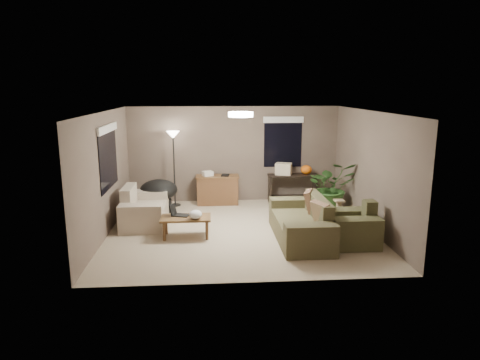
{
  "coord_description": "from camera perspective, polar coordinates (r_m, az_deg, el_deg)",
  "views": [
    {
      "loc": [
        -0.64,
        -8.64,
        2.96
      ],
      "look_at": [
        0.0,
        0.2,
        1.05
      ],
      "focal_mm": 32.0,
      "sensor_mm": 36.0,
      "label": 1
    }
  ],
  "objects": [
    {
      "name": "pumpkin",
      "position": [
        11.3,
        8.82,
        1.36
      ],
      "size": [
        0.33,
        0.33,
        0.24
      ],
      "primitive_type": "ellipsoid",
      "rotation": [
        0.0,
        0.0,
        0.15
      ],
      "color": "orange",
      "rests_on": "console_table"
    },
    {
      "name": "cardboard_box",
      "position": [
        11.17,
        5.83,
        1.49
      ],
      "size": [
        0.48,
        0.42,
        0.3
      ],
      "primitive_type": "cube",
      "rotation": [
        0.0,
        0.0,
        -0.35
      ],
      "color": "beige",
      "rests_on": "console_table"
    },
    {
      "name": "throw_pillows",
      "position": [
        8.61,
        10.05,
        -3.59
      ],
      "size": [
        0.39,
        1.4,
        0.47
      ],
      "color": "#8C7251",
      "rests_on": "main_sofa"
    },
    {
      "name": "ceiling_fixture",
      "position": [
        8.67,
        0.1,
        8.73
      ],
      "size": [
        0.5,
        0.5,
        0.1
      ],
      "primitive_type": "cylinder",
      "color": "white",
      "rests_on": "room_shell"
    },
    {
      "name": "cat_scratching_post",
      "position": [
        9.94,
        13.0,
        -4.19
      ],
      "size": [
        0.32,
        0.32,
        0.5
      ],
      "color": "tan",
      "rests_on": "ground"
    },
    {
      "name": "desk",
      "position": [
        11.1,
        -3.01,
        -1.3
      ],
      "size": [
        1.1,
        0.5,
        0.75
      ],
      "color": "brown",
      "rests_on": "ground"
    },
    {
      "name": "plastic_bag",
      "position": [
        8.52,
        -5.96,
        -4.6
      ],
      "size": [
        0.31,
        0.29,
        0.18
      ],
      "primitive_type": "ellipsoid",
      "rotation": [
        0.0,
        0.0,
        0.24
      ],
      "color": "white",
      "rests_on": "coffee_table"
    },
    {
      "name": "desk_papers",
      "position": [
        11.0,
        -3.84,
        0.82
      ],
      "size": [
        0.72,
        0.32,
        0.12
      ],
      "color": "silver",
      "rests_on": "desk"
    },
    {
      "name": "console_table",
      "position": [
        11.31,
        7.02,
        -0.81
      ],
      "size": [
        1.3,
        0.4,
        0.75
      ],
      "color": "black",
      "rests_on": "ground"
    },
    {
      "name": "window_left",
      "position": [
        9.25,
        -17.19,
        4.32
      ],
      "size": [
        0.05,
        1.56,
        1.33
      ],
      "color": "black",
      "rests_on": "room_shell"
    },
    {
      "name": "coffee_table",
      "position": [
        8.72,
        -7.22,
        -5.29
      ],
      "size": [
        1.0,
        0.55,
        0.42
      ],
      "color": "brown",
      "rests_on": "ground"
    },
    {
      "name": "laptop",
      "position": [
        8.79,
        -8.31,
        -4.35
      ],
      "size": [
        0.42,
        0.32,
        0.24
      ],
      "color": "black",
      "rests_on": "coffee_table"
    },
    {
      "name": "window_back",
      "position": [
        11.34,
        5.77,
        6.17
      ],
      "size": [
        1.06,
        0.05,
        1.33
      ],
      "color": "black",
      "rests_on": "room_shell"
    },
    {
      "name": "floor_lamp",
      "position": [
        10.84,
        -8.88,
        4.81
      ],
      "size": [
        0.32,
        0.32,
        1.91
      ],
      "color": "black",
      "rests_on": "ground"
    },
    {
      "name": "main_sofa",
      "position": [
        8.66,
        8.32,
        -5.9
      ],
      "size": [
        0.95,
        2.2,
        0.85
      ],
      "color": "#4A452C",
      "rests_on": "ground"
    },
    {
      "name": "houseplant",
      "position": [
        10.55,
        12.03,
        -1.63
      ],
      "size": [
        1.14,
        1.27,
        0.99
      ],
      "primitive_type": "imported",
      "color": "#2D5923",
      "rests_on": "ground"
    },
    {
      "name": "loveseat",
      "position": [
        9.75,
        -12.74,
        -3.98
      ],
      "size": [
        0.9,
        1.6,
        0.85
      ],
      "color": "beige",
      "rests_on": "ground"
    },
    {
      "name": "room_shell",
      "position": [
        8.83,
        0.09,
        1.0
      ],
      "size": [
        5.5,
        5.5,
        5.5
      ],
      "color": "tan",
      "rests_on": "ground"
    },
    {
      "name": "armchair",
      "position": [
        8.6,
        14.55,
        -6.28
      ],
      "size": [
        0.95,
        1.0,
        0.85
      ],
      "color": "#4A492C",
      "rests_on": "ground"
    },
    {
      "name": "papasan_chair",
      "position": [
        10.54,
        -10.77,
        -1.75
      ],
      "size": [
        0.98,
        0.98,
        0.8
      ],
      "color": "black",
      "rests_on": "ground"
    }
  ]
}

